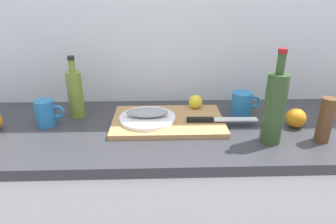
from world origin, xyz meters
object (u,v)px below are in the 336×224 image
object	(u,v)px
coffee_mug_0	(46,113)
cutting_board	(168,121)
olive_oil_bottle	(75,93)
lemon_0	(196,102)
white_plate	(147,118)
wine_bottle	(274,107)
pepper_mill	(325,120)
coffee_mug_1	(242,103)
chef_knife	(213,119)
fish_fillet	(147,112)

from	to	relation	value
coffee_mug_0	cutting_board	bearing A→B (deg)	0.52
cutting_board	coffee_mug_0	xyz separation A→B (m)	(-0.50, -0.00, 0.04)
olive_oil_bottle	coffee_mug_0	xyz separation A→B (m)	(-0.10, -0.09, -0.05)
coffee_mug_0	lemon_0	bearing A→B (deg)	10.71
white_plate	lemon_0	size ratio (longest dim) A/B	3.79
white_plate	wine_bottle	bearing A→B (deg)	-19.86
cutting_board	pepper_mill	size ratio (longest dim) A/B	2.73
cutting_board	coffee_mug_0	distance (m)	0.50
lemon_0	coffee_mug_1	world-z (taller)	coffee_mug_1
chef_knife	coffee_mug_0	distance (m)	0.68
coffee_mug_1	chef_knife	bearing A→B (deg)	-140.36
white_plate	coffee_mug_0	xyz separation A→B (m)	(-0.41, 0.00, 0.03)
white_plate	wine_bottle	xyz separation A→B (m)	(0.46, -0.16, 0.11)
olive_oil_bottle	pepper_mill	xyz separation A→B (m)	(0.96, -0.26, -0.02)
olive_oil_bottle	wine_bottle	size ratio (longest dim) A/B	0.78
fish_fillet	wine_bottle	xyz separation A→B (m)	(0.46, -0.16, 0.08)
cutting_board	white_plate	xyz separation A→B (m)	(-0.09, -0.01, 0.02)
coffee_mug_1	pepper_mill	size ratio (longest dim) A/B	0.77
coffee_mug_1	wine_bottle	bearing A→B (deg)	-82.32
white_plate	pepper_mill	bearing A→B (deg)	-14.33
fish_fillet	olive_oil_bottle	size ratio (longest dim) A/B	0.65
fish_fillet	olive_oil_bottle	xyz separation A→B (m)	(-0.31, 0.09, 0.05)
pepper_mill	cutting_board	bearing A→B (deg)	162.81
lemon_0	coffee_mug_0	size ratio (longest dim) A/B	0.52
coffee_mug_1	pepper_mill	xyz separation A→B (m)	(0.23, -0.27, 0.03)
fish_fillet	coffee_mug_0	world-z (taller)	coffee_mug_0
chef_knife	pepper_mill	bearing A→B (deg)	-19.05
pepper_mill	wine_bottle	bearing A→B (deg)	179.63
chef_knife	coffee_mug_1	xyz separation A→B (m)	(0.15, 0.13, 0.02)
white_plate	chef_knife	xyz separation A→B (m)	(0.27, -0.03, 0.00)
olive_oil_bottle	wine_bottle	xyz separation A→B (m)	(0.77, -0.26, 0.03)
fish_fillet	chef_knife	world-z (taller)	fish_fillet
chef_knife	lemon_0	world-z (taller)	lemon_0
cutting_board	chef_knife	distance (m)	0.19
cutting_board	olive_oil_bottle	xyz separation A→B (m)	(-0.39, 0.08, 0.10)
coffee_mug_0	pepper_mill	world-z (taller)	pepper_mill
chef_knife	wine_bottle	size ratio (longest dim) A/B	0.85
cutting_board	coffee_mug_0	size ratio (longest dim) A/B	3.90
chef_knife	coffee_mug_0	xyz separation A→B (m)	(-0.68, 0.03, 0.03)
fish_fillet	lemon_0	xyz separation A→B (m)	(0.21, 0.12, -0.00)
cutting_board	wine_bottle	bearing A→B (deg)	-25.06
lemon_0	coffee_mug_1	xyz separation A→B (m)	(0.21, -0.02, -0.00)
chef_knife	pepper_mill	size ratio (longest dim) A/B	1.72
chef_knife	coffee_mug_0	size ratio (longest dim) A/B	2.47
cutting_board	fish_fillet	world-z (taller)	fish_fillet
wine_bottle	coffee_mug_0	size ratio (longest dim) A/B	2.91
lemon_0	coffee_mug_1	size ratio (longest dim) A/B	0.47
wine_bottle	pepper_mill	size ratio (longest dim) A/B	2.04
white_plate	olive_oil_bottle	distance (m)	0.33
white_plate	lemon_0	distance (m)	0.25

